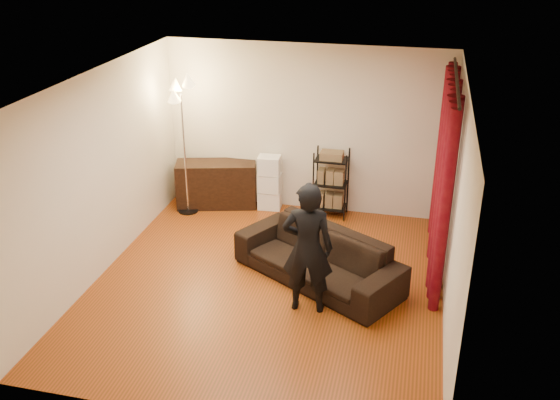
% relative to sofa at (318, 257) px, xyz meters
% --- Properties ---
extents(floor, '(5.00, 5.00, 0.00)m').
position_rel_sofa_xyz_m(floor, '(-0.62, -0.28, -0.34)').
color(floor, '#9B3D16').
rests_on(floor, ground).
extents(ceiling, '(5.00, 5.00, 0.00)m').
position_rel_sofa_xyz_m(ceiling, '(-0.62, -0.28, 2.36)').
color(ceiling, white).
rests_on(ceiling, ground).
extents(wall_back, '(5.00, 0.00, 5.00)m').
position_rel_sofa_xyz_m(wall_back, '(-0.62, 2.22, 1.01)').
color(wall_back, beige).
rests_on(wall_back, ground).
extents(wall_front, '(5.00, 0.00, 5.00)m').
position_rel_sofa_xyz_m(wall_front, '(-0.62, -2.78, 1.01)').
color(wall_front, beige).
rests_on(wall_front, ground).
extents(wall_left, '(0.00, 5.00, 5.00)m').
position_rel_sofa_xyz_m(wall_left, '(-2.87, -0.28, 1.01)').
color(wall_left, beige).
rests_on(wall_left, ground).
extents(wall_right, '(0.00, 5.00, 5.00)m').
position_rel_sofa_xyz_m(wall_right, '(1.63, -0.28, 1.01)').
color(wall_right, beige).
rests_on(wall_right, ground).
extents(curtain_rod, '(0.04, 2.65, 0.04)m').
position_rel_sofa_xyz_m(curtain_rod, '(1.53, 0.84, 2.24)').
color(curtain_rod, black).
rests_on(curtain_rod, wall_right).
extents(curtain, '(0.22, 2.65, 2.55)m').
position_rel_sofa_xyz_m(curtain, '(1.51, 0.84, 0.94)').
color(curtain, maroon).
rests_on(curtain, ground).
extents(sofa, '(2.43, 1.94, 0.67)m').
position_rel_sofa_xyz_m(sofa, '(0.00, 0.00, 0.00)').
color(sofa, black).
rests_on(sofa, ground).
extents(person, '(0.64, 0.45, 1.68)m').
position_rel_sofa_xyz_m(person, '(-0.02, -0.69, 0.50)').
color(person, black).
rests_on(person, ground).
extents(media_cabinet, '(1.38, 0.81, 0.76)m').
position_rel_sofa_xyz_m(media_cabinet, '(-2.06, 1.94, 0.04)').
color(media_cabinet, black).
rests_on(media_cabinet, ground).
extents(storage_boxes, '(0.38, 0.31, 0.92)m').
position_rel_sofa_xyz_m(storage_boxes, '(-1.17, 2.03, 0.12)').
color(storage_boxes, white).
rests_on(storage_boxes, ground).
extents(wire_shelf, '(0.60, 0.51, 1.11)m').
position_rel_sofa_xyz_m(wire_shelf, '(-0.16, 1.99, 0.22)').
color(wire_shelf, black).
rests_on(wire_shelf, ground).
extents(floor_lamp, '(0.52, 0.52, 2.20)m').
position_rel_sofa_xyz_m(floor_lamp, '(-2.44, 1.60, 0.76)').
color(floor_lamp, silver).
rests_on(floor_lamp, ground).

